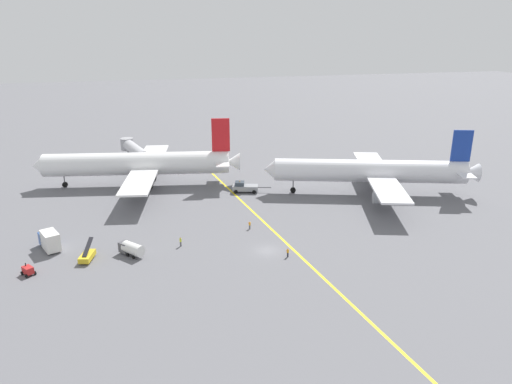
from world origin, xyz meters
TOP-DOWN VIEW (x-y plane):
  - ground_plane at (0.00, 0.00)m, footprint 600.00×600.00m
  - taxiway_stripe at (3.22, 10.00)m, footprint 15.27×119.15m
  - airliner_at_gate_left at (-20.63, 43.28)m, footprint 50.39×43.90m
  - airliner_being_pushed at (31.71, 23.07)m, footprint 48.60×39.83m
  - pushback_tug at (3.33, 31.99)m, footprint 9.22×4.27m
  - gse_belt_loader_portside at (-30.53, 4.08)m, footprint 2.75×5.07m
  - gse_fuel_bowser_stubby at (-23.28, 4.05)m, footprint 4.59×4.97m
  - gse_catering_truck_tall at (-37.22, 10.21)m, footprint 4.48×6.31m
  - gse_gpu_cart_small at (-39.29, 1.11)m, footprint 2.53×2.64m
  - ground_crew_ramp_agent_by_cones at (-14.65, 5.55)m, footprint 0.36×0.36m
  - ground_crew_wing_walker_right at (2.75, -3.23)m, footprint 0.50×0.36m
  - ground_crew_marshaller_foreground at (-0.73, 10.04)m, footprint 0.43×0.41m
  - jet_bridge at (-21.85, 65.97)m, footprint 7.92×19.08m

SIDE VIEW (x-z plane):
  - ground_plane at x=0.00m, z-range 0.00..0.00m
  - taxiway_stripe at x=3.22m, z-range 0.00..0.01m
  - gse_gpu_cart_small at x=-39.29m, z-range -0.16..1.74m
  - ground_crew_marshaller_foreground at x=-0.73m, z-range 0.03..1.60m
  - ground_crew_wing_walker_right at x=2.75m, z-range 0.03..1.61m
  - gse_belt_loader_portside at x=-30.53m, z-range -0.68..2.33m
  - ground_crew_ramp_agent_by_cones at x=-14.65m, z-range 0.04..1.81m
  - pushback_tug at x=3.33m, z-range -0.22..2.61m
  - gse_fuel_bowser_stubby at x=-23.28m, z-range 0.13..2.53m
  - gse_catering_truck_tall at x=-37.22m, z-range 0.01..3.51m
  - jet_bridge at x=-21.85m, z-range 1.14..6.97m
  - airliner_at_gate_left at x=-20.63m, z-range -2.76..13.80m
  - airliner_being_pushed at x=31.71m, z-range -2.22..13.35m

